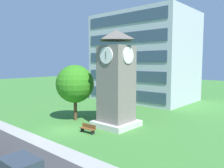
# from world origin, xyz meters

# --- Properties ---
(ground_plane) EXTENTS (160.00, 160.00, 0.00)m
(ground_plane) POSITION_xyz_m (0.00, 0.00, 0.00)
(ground_plane) COLOR #3D7A33
(kerb_strip) EXTENTS (120.00, 1.60, 0.01)m
(kerb_strip) POSITION_xyz_m (0.00, -3.62, 0.00)
(kerb_strip) COLOR #9E9E99
(kerb_strip) RESTS_ON ground
(office_building) EXTENTS (17.61, 12.33, 16.00)m
(office_building) POSITION_xyz_m (-5.07, 22.43, 8.00)
(office_building) COLOR #B7BCC6
(office_building) RESTS_ON ground
(clock_tower) EXTENTS (4.24, 4.24, 10.61)m
(clock_tower) POSITION_xyz_m (3.03, 4.77, 4.75)
(clock_tower) COLOR slate
(clock_tower) RESTS_ON ground
(park_bench) EXTENTS (1.84, 0.64, 0.88)m
(park_bench) POSITION_xyz_m (2.52, 0.97, 0.46)
(park_bench) COLOR brown
(park_bench) RESTS_ON ground
(tree_near_tower) EXTENTS (4.62, 4.62, 6.82)m
(tree_near_tower) POSITION_xyz_m (-2.46, 3.45, 4.49)
(tree_near_tower) COLOR #513823
(tree_near_tower) RESTS_ON ground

